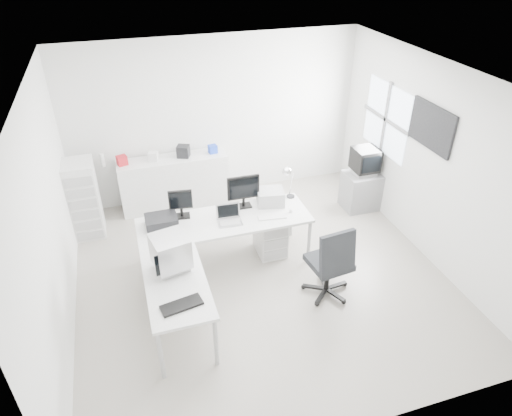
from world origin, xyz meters
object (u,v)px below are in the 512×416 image
object	(u,v)px
side_desk	(179,306)
crt_monitor	(171,255)
inkjet_printer	(161,221)
filing_cabinet	(84,199)
drawer_pedestal	(270,235)
office_chair	(329,259)
sideboard	(175,182)
laser_printer	(270,197)
crt_tv	(365,162)
main_desk	(225,241)
lcd_monitor_large	(243,192)
lcd_monitor_small	(181,204)
laptop	(229,216)
tv_cabinet	(361,190)

from	to	relation	value
side_desk	crt_monitor	distance (m)	0.64
inkjet_printer	crt_monitor	size ratio (longest dim) A/B	1.00
side_desk	filing_cabinet	world-z (taller)	filing_cabinet
drawer_pedestal	office_chair	size ratio (longest dim) A/B	0.53
office_chair	sideboard	distance (m)	3.26
side_desk	laser_printer	size ratio (longest dim) A/B	3.67
office_chair	sideboard	xyz separation A→B (m)	(-1.57, 2.85, -0.11)
office_chair	side_desk	bearing A→B (deg)	175.38
drawer_pedestal	crt_tv	size ratio (longest dim) A/B	1.20
side_desk	crt_monitor	bearing A→B (deg)	90.00
main_desk	sideboard	xyz separation A→B (m)	(-0.44, 1.82, 0.08)
side_desk	lcd_monitor_large	size ratio (longest dim) A/B	2.89
lcd_monitor_small	sideboard	size ratio (longest dim) A/B	0.22
crt_tv	sideboard	distance (m)	3.25
crt_monitor	lcd_monitor_small	bearing A→B (deg)	63.19
drawer_pedestal	filing_cabinet	world-z (taller)	filing_cabinet
laptop	tv_cabinet	distance (m)	2.76
laptop	crt_tv	world-z (taller)	crt_tv
inkjet_printer	crt_tv	distance (m)	3.53
drawer_pedestal	office_chair	bearing A→B (deg)	-68.36
crt_tv	lcd_monitor_small	bearing A→B (deg)	-170.27
drawer_pedestal	tv_cabinet	bearing A→B (deg)	21.23
lcd_monitor_small	crt_monitor	distance (m)	1.14
lcd_monitor_small	filing_cabinet	world-z (taller)	filing_cabinet
side_desk	sideboard	xyz separation A→B (m)	(0.41, 2.92, 0.08)
lcd_monitor_small	laptop	distance (m)	0.70
lcd_monitor_small	office_chair	world-z (taller)	lcd_monitor_small
drawer_pedestal	lcd_monitor_large	bearing A→B (deg)	150.26
main_desk	lcd_monitor_small	distance (m)	0.84
laser_printer	filing_cabinet	world-z (taller)	filing_cabinet
lcd_monitor_large	office_chair	bearing A→B (deg)	-57.72
lcd_monitor_large	office_chair	world-z (taller)	lcd_monitor_large
main_desk	lcd_monitor_small	world-z (taller)	lcd_monitor_small
crt_monitor	inkjet_printer	bearing A→B (deg)	78.44
office_chair	filing_cabinet	distance (m)	3.86
lcd_monitor_small	office_chair	size ratio (longest dim) A/B	0.36
drawer_pedestal	lcd_monitor_small	xyz separation A→B (m)	(-1.25, 0.20, 0.65)
side_desk	filing_cabinet	size ratio (longest dim) A/B	1.12
laser_printer	crt_tv	world-z (taller)	crt_tv
drawer_pedestal	lcd_monitor_small	world-z (taller)	lcd_monitor_small
side_desk	lcd_monitor_large	xyz separation A→B (m)	(1.20, 1.35, 0.62)
lcd_monitor_large	laptop	size ratio (longest dim) A/B	1.47
lcd_monitor_large	crt_monitor	bearing A→B (deg)	-136.49
filing_cabinet	office_chair	bearing A→B (deg)	-38.60
drawer_pedestal	laser_printer	distance (m)	0.59
drawer_pedestal	crt_monitor	xyz separation A→B (m)	(-1.55, -0.90, 0.66)
crt_monitor	drawer_pedestal	bearing A→B (deg)	18.58
side_desk	sideboard	world-z (taller)	sideboard
drawer_pedestal	crt_tv	bearing A→B (deg)	21.23
filing_cabinet	crt_tv	bearing A→B (deg)	-7.40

